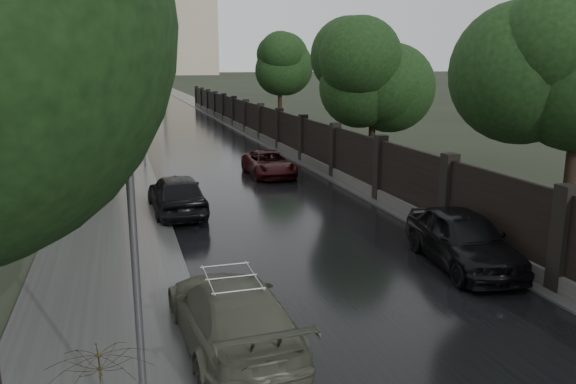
{
  "coord_description": "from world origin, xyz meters",
  "views": [
    {
      "loc": [
        -5.48,
        -5.47,
        5.48
      ],
      "look_at": [
        -0.45,
        11.24,
        1.5
      ],
      "focal_mm": 35.0,
      "sensor_mm": 36.0,
      "label": 1
    }
  ],
  "objects_px": {
    "car_right_near": "(463,239)",
    "car_right_far": "(269,164)",
    "traffic_light": "(143,124)",
    "tree_right_c": "(280,71)",
    "volga_sedan": "(232,314)",
    "tree_left_far": "(70,69)",
    "hatchback_left": "(177,194)",
    "lamp_post": "(137,290)",
    "tree_right_b": "(374,75)"
  },
  "relations": [
    {
      "from": "car_right_near",
      "to": "volga_sedan",
      "type": "bearing_deg",
      "value": -151.75
    },
    {
      "from": "car_right_near",
      "to": "car_right_far",
      "type": "height_order",
      "value": "car_right_near"
    },
    {
      "from": "hatchback_left",
      "to": "car_right_near",
      "type": "height_order",
      "value": "car_right_near"
    },
    {
      "from": "tree_right_c",
      "to": "volga_sedan",
      "type": "bearing_deg",
      "value": -107.4
    },
    {
      "from": "tree_right_c",
      "to": "lamp_post",
      "type": "relative_size",
      "value": 1.37
    },
    {
      "from": "volga_sedan",
      "to": "car_right_far",
      "type": "distance_m",
      "value": 17.57
    },
    {
      "from": "tree_left_far",
      "to": "tree_right_c",
      "type": "height_order",
      "value": "tree_left_far"
    },
    {
      "from": "tree_right_b",
      "to": "car_right_near",
      "type": "distance_m",
      "value": 15.83
    },
    {
      "from": "tree_left_far",
      "to": "car_right_near",
      "type": "distance_m",
      "value": 25.8
    },
    {
      "from": "car_right_near",
      "to": "traffic_light",
      "type": "bearing_deg",
      "value": 120.54
    },
    {
      "from": "tree_right_b",
      "to": "volga_sedan",
      "type": "bearing_deg",
      "value": -122.49
    },
    {
      "from": "tree_left_far",
      "to": "traffic_light",
      "type": "xyz_separation_m",
      "value": [
        3.7,
        -5.01,
        -2.84
      ]
    },
    {
      "from": "lamp_post",
      "to": "volga_sedan",
      "type": "distance_m",
      "value": 4.06
    },
    {
      "from": "hatchback_left",
      "to": "car_right_near",
      "type": "bearing_deg",
      "value": 129.5
    },
    {
      "from": "tree_left_far",
      "to": "hatchback_left",
      "type": "height_order",
      "value": "tree_left_far"
    },
    {
      "from": "lamp_post",
      "to": "car_right_far",
      "type": "relative_size",
      "value": 1.15
    },
    {
      "from": "hatchback_left",
      "to": "car_right_near",
      "type": "relative_size",
      "value": 0.99
    },
    {
      "from": "tree_right_c",
      "to": "car_right_far",
      "type": "relative_size",
      "value": 1.57
    },
    {
      "from": "tree_left_far",
      "to": "car_right_near",
      "type": "height_order",
      "value": "tree_left_far"
    },
    {
      "from": "tree_left_far",
      "to": "lamp_post",
      "type": "relative_size",
      "value": 1.45
    },
    {
      "from": "traffic_light",
      "to": "car_right_far",
      "type": "height_order",
      "value": "traffic_light"
    },
    {
      "from": "tree_right_b",
      "to": "hatchback_left",
      "type": "xyz_separation_m",
      "value": [
        -11.1,
        -6.87,
        -4.17
      ]
    },
    {
      "from": "tree_right_c",
      "to": "car_right_far",
      "type": "xyz_separation_m",
      "value": [
        -5.9,
        -18.65,
        -4.33
      ]
    },
    {
      "from": "volga_sedan",
      "to": "car_right_near",
      "type": "distance_m",
      "value": 7.51
    },
    {
      "from": "tree_right_b",
      "to": "hatchback_left",
      "type": "height_order",
      "value": "tree_right_b"
    },
    {
      "from": "lamp_post",
      "to": "tree_left_far",
      "type": "bearing_deg",
      "value": 95.21
    },
    {
      "from": "tree_left_far",
      "to": "lamp_post",
      "type": "distance_m",
      "value": 28.73
    },
    {
      "from": "volga_sedan",
      "to": "hatchback_left",
      "type": "height_order",
      "value": "hatchback_left"
    },
    {
      "from": "tree_right_c",
      "to": "traffic_light",
      "type": "distance_m",
      "value": 19.26
    },
    {
      "from": "tree_right_b",
      "to": "hatchback_left",
      "type": "relative_size",
      "value": 1.53
    },
    {
      "from": "tree_left_far",
      "to": "hatchback_left",
      "type": "distance_m",
      "value": 16.13
    },
    {
      "from": "car_right_far",
      "to": "tree_right_c",
      "type": "bearing_deg",
      "value": 72.33
    },
    {
      "from": "tree_right_b",
      "to": "volga_sedan",
      "type": "xyz_separation_m",
      "value": [
        -11.1,
        -17.43,
        -4.24
      ]
    },
    {
      "from": "traffic_light",
      "to": "hatchback_left",
      "type": "height_order",
      "value": "traffic_light"
    },
    {
      "from": "tree_left_far",
      "to": "volga_sedan",
      "type": "distance_m",
      "value": 26.2
    },
    {
      "from": "car_right_far",
      "to": "volga_sedan",
      "type": "bearing_deg",
      "value": -107.33
    },
    {
      "from": "tree_right_c",
      "to": "hatchback_left",
      "type": "relative_size",
      "value": 1.53
    },
    {
      "from": "tree_right_b",
      "to": "car_right_far",
      "type": "bearing_deg",
      "value": -173.75
    },
    {
      "from": "tree_right_c",
      "to": "lamp_post",
      "type": "height_order",
      "value": "tree_right_c"
    },
    {
      "from": "volga_sedan",
      "to": "hatchback_left",
      "type": "bearing_deg",
      "value": -93.0
    },
    {
      "from": "tree_right_c",
      "to": "volga_sedan",
      "type": "height_order",
      "value": "tree_right_c"
    },
    {
      "from": "car_right_near",
      "to": "car_right_far",
      "type": "xyz_separation_m",
      "value": [
        -1.8,
        14.07,
        -0.17
      ]
    },
    {
      "from": "tree_left_far",
      "to": "car_right_far",
      "type": "xyz_separation_m",
      "value": [
        9.6,
        -8.65,
        -4.62
      ]
    },
    {
      "from": "traffic_light",
      "to": "volga_sedan",
      "type": "bearing_deg",
      "value": -88.04
    },
    {
      "from": "tree_left_far",
      "to": "tree_right_c",
      "type": "distance_m",
      "value": 18.45
    },
    {
      "from": "tree_left_far",
      "to": "hatchback_left",
      "type": "relative_size",
      "value": 1.61
    },
    {
      "from": "tree_right_c",
      "to": "car_right_near",
      "type": "relative_size",
      "value": 1.52
    },
    {
      "from": "traffic_light",
      "to": "hatchback_left",
      "type": "bearing_deg",
      "value": -85.94
    },
    {
      "from": "hatchback_left",
      "to": "car_right_near",
      "type": "xyz_separation_m",
      "value": [
        7.0,
        -7.84,
        0.01
      ]
    },
    {
      "from": "lamp_post",
      "to": "car_right_far",
      "type": "bearing_deg",
      "value": 70.58
    }
  ]
}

